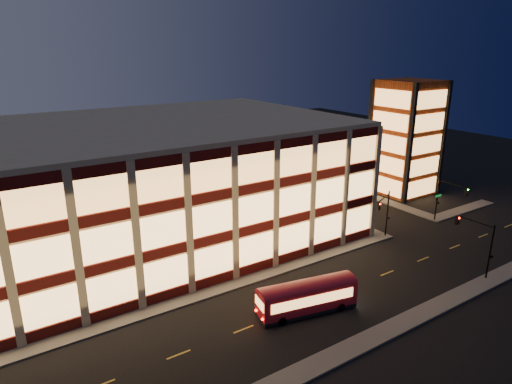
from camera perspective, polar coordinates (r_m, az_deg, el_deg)
ground at (r=45.68m, az=-3.51°, el=-12.40°), size 200.00×200.00×0.00m
sidewalk_office_south at (r=45.21m, az=-7.54°, el=-12.77°), size 54.00×2.00×0.15m
sidewalk_office_east at (r=70.50m, az=5.63°, el=-1.22°), size 2.00×30.00×0.15m
sidewalk_tower_south at (r=72.97m, az=24.24°, el=-2.10°), size 14.00×2.00×0.15m
sidewalk_tower_west at (r=77.65m, az=11.93°, el=0.28°), size 2.00×30.00×0.15m
sidewalk_near at (r=36.91m, az=7.49°, el=-20.70°), size 100.00×2.00×0.15m
office_building at (r=56.08m, az=-15.06°, el=0.92°), size 50.45×30.45×14.50m
stair_tower at (r=76.70m, az=18.20°, el=6.44°), size 8.60×8.60×18.00m
traffic_signal_far at (r=57.42m, az=15.76°, el=-2.05°), size 3.79×1.87×6.00m
traffic_signal_right at (r=65.66m, az=22.80°, el=-0.31°), size 1.20×4.37×6.00m
traffic_signal_near at (r=52.50m, az=26.01°, el=-5.12°), size 0.32×4.45×6.00m
trolley_bus at (r=42.00m, az=6.39°, el=-12.70°), size 9.43×4.12×3.10m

